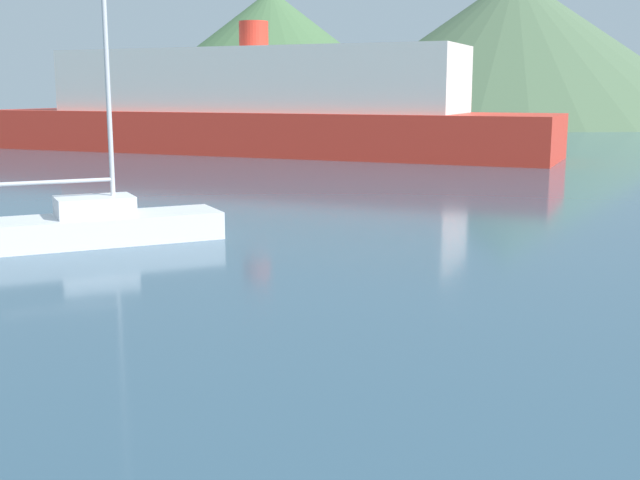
% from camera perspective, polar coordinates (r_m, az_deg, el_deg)
% --- Properties ---
extents(sailboat_inner, '(6.14, 4.95, 7.36)m').
position_cam_1_polar(sailboat_inner, '(20.99, -15.66, 1.05)').
color(sailboat_inner, silver).
rests_on(sailboat_inner, ground_plane).
extents(ferry_distant, '(37.02, 15.75, 7.90)m').
position_cam_1_polar(ferry_distant, '(50.02, -4.66, 9.37)').
color(ferry_distant, red).
rests_on(ferry_distant, ground_plane).
extents(hill_west, '(43.22, 43.22, 16.21)m').
position_cam_1_polar(hill_west, '(104.46, -3.46, 12.94)').
color(hill_west, '#476B42').
rests_on(hill_west, ground_plane).
extents(hill_central, '(51.49, 51.49, 17.61)m').
position_cam_1_polar(hill_central, '(102.93, 13.57, 13.10)').
color(hill_central, '#4C6647').
rests_on(hill_central, ground_plane).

